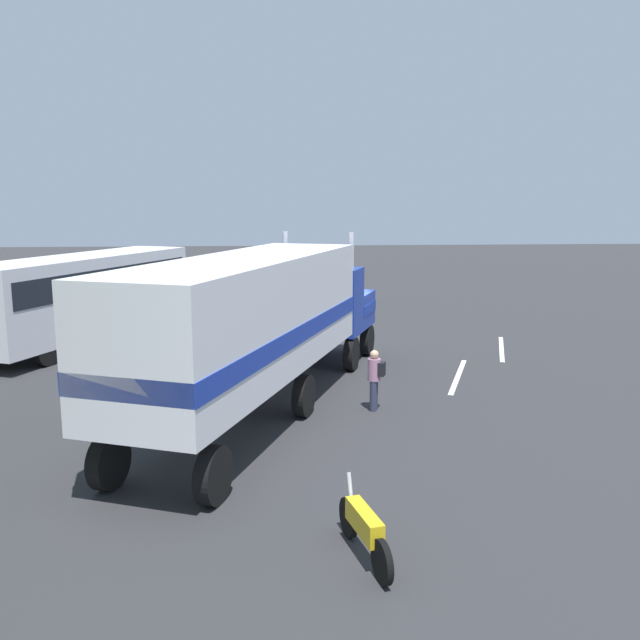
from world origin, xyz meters
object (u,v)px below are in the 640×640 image
at_px(person_bystander, 375,378).
at_px(motorcycle, 364,529).
at_px(parked_bus, 86,290).
at_px(semi_truck, 264,317).

distance_m(person_bystander, motorcycle, 7.45).
bearing_deg(person_bystander, parked_bus, 45.87).
height_order(semi_truck, motorcycle, semi_truck).
height_order(person_bystander, parked_bus, parked_bus).
xyz_separation_m(person_bystander, motorcycle, (-7.32, 1.36, -0.41)).
bearing_deg(parked_bus, person_bystander, -134.13).
xyz_separation_m(parked_bus, motorcycle, (-16.82, -8.43, -1.58)).
bearing_deg(motorcycle, person_bystander, -10.52).
relative_size(semi_truck, person_bystander, 8.63).
height_order(person_bystander, motorcycle, person_bystander).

